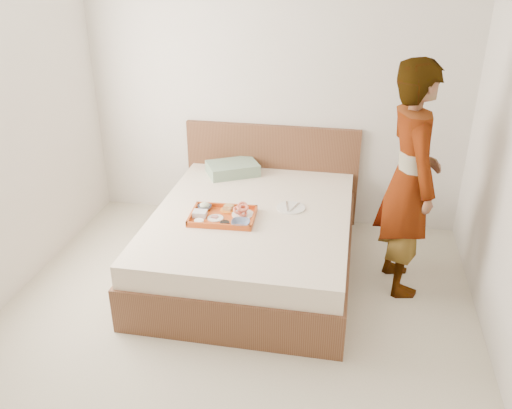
{
  "coord_description": "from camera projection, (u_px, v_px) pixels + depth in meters",
  "views": [
    {
      "loc": [
        0.74,
        -2.76,
        2.46
      ],
      "look_at": [
        0.04,
        0.9,
        0.65
      ],
      "focal_mm": 37.56,
      "sensor_mm": 36.0,
      "label": 1
    }
  ],
  "objects": [
    {
      "name": "plastic_tub",
      "position": [
        200.0,
        214.0,
        4.18
      ],
      "size": [
        0.11,
        0.09,
        0.05
      ],
      "primitive_type": "cube",
      "rotation": [
        0.0,
        0.0,
        0.05
      ],
      "color": "silver",
      "rests_on": "tray"
    },
    {
      "name": "headboard",
      "position": [
        272.0,
        173.0,
        5.17
      ],
      "size": [
        1.65,
        0.06,
        0.95
      ],
      "primitive_type": "cube",
      "color": "brown",
      "rests_on": "ground"
    },
    {
      "name": "prawn_plate",
      "position": [
        243.0,
        214.0,
        4.21
      ],
      "size": [
        0.18,
        0.18,
        0.01
      ],
      "primitive_type": "cylinder",
      "rotation": [
        0.0,
        0.0,
        0.05
      ],
      "color": "white",
      "rests_on": "tray"
    },
    {
      "name": "salad_bowl",
      "position": [
        205.0,
        207.0,
        4.3
      ],
      "size": [
        0.12,
        0.12,
        0.03
      ],
      "primitive_type": "imported",
      "rotation": [
        0.0,
        0.0,
        0.05
      ],
      "color": "navy",
      "rests_on": "tray"
    },
    {
      "name": "meat_plate",
      "position": [
        215.0,
        218.0,
        4.15
      ],
      "size": [
        0.13,
        0.13,
        0.01
      ],
      "primitive_type": "cylinder",
      "rotation": [
        0.0,
        0.0,
        0.05
      ],
      "color": "white",
      "rests_on": "tray"
    },
    {
      "name": "sauce_dish",
      "position": [
        225.0,
        224.0,
        4.05
      ],
      "size": [
        0.08,
        0.08,
        0.03
      ],
      "primitive_type": "cylinder",
      "rotation": [
        0.0,
        0.0,
        0.05
      ],
      "color": "black",
      "rests_on": "tray"
    },
    {
      "name": "wall_back",
      "position": [
        274.0,
        87.0,
        4.83
      ],
      "size": [
        3.5,
        0.01,
        2.6
      ],
      "primitive_type": "cube",
      "color": "silver",
      "rests_on": "ground"
    },
    {
      "name": "bed",
      "position": [
        252.0,
        241.0,
        4.4
      ],
      "size": [
        1.65,
        2.0,
        0.53
      ],
      "primitive_type": "cube",
      "color": "brown",
      "rests_on": "ground"
    },
    {
      "name": "cheese_round",
      "position": [
        199.0,
        222.0,
        4.08
      ],
      "size": [
        0.08,
        0.08,
        0.03
      ],
      "primitive_type": "cylinder",
      "rotation": [
        0.0,
        0.0,
        0.05
      ],
      "color": "white",
      "rests_on": "tray"
    },
    {
      "name": "person",
      "position": [
        410.0,
        180.0,
        3.94
      ],
      "size": [
        0.57,
        0.74,
        1.79
      ],
      "primitive_type": "imported",
      "rotation": [
        0.0,
        0.0,
        1.82
      ],
      "color": "white",
      "rests_on": "ground"
    },
    {
      "name": "pillow",
      "position": [
        233.0,
        169.0,
        4.98
      ],
      "size": [
        0.54,
        0.49,
        0.11
      ],
      "primitive_type": "cube",
      "rotation": [
        0.0,
        0.0,
        0.51
      ],
      "color": "gray",
      "rests_on": "bed"
    },
    {
      "name": "bread_plate",
      "position": [
        228.0,
        210.0,
        4.28
      ],
      "size": [
        0.13,
        0.13,
        0.01
      ],
      "primitive_type": "cylinder",
      "rotation": [
        0.0,
        0.0,
        0.05
      ],
      "color": "orange",
      "rests_on": "tray"
    },
    {
      "name": "tray",
      "position": [
        223.0,
        216.0,
        4.18
      ],
      "size": [
        0.52,
        0.39,
        0.05
      ],
      "primitive_type": "cube",
      "rotation": [
        0.0,
        0.0,
        0.05
      ],
      "color": "#BE4B13",
      "rests_on": "bed"
    },
    {
      "name": "navy_bowl_big",
      "position": [
        241.0,
        223.0,
        4.05
      ],
      "size": [
        0.15,
        0.15,
        0.03
      ],
      "primitive_type": "imported",
      "rotation": [
        0.0,
        0.0,
        0.05
      ],
      "color": "navy",
      "rests_on": "tray"
    },
    {
      "name": "dinner_plate",
      "position": [
        291.0,
        208.0,
        4.35
      ],
      "size": [
        0.26,
        0.26,
        0.01
      ],
      "primitive_type": "cylinder",
      "rotation": [
        0.0,
        0.0,
        -0.13
      ],
      "color": "white",
      "rests_on": "bed"
    },
    {
      "name": "ground",
      "position": [
        225.0,
        347.0,
        3.64
      ],
      "size": [
        3.5,
        4.0,
        0.01
      ],
      "primitive_type": "cube",
      "color": "beige",
      "rests_on": "ground"
    }
  ]
}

